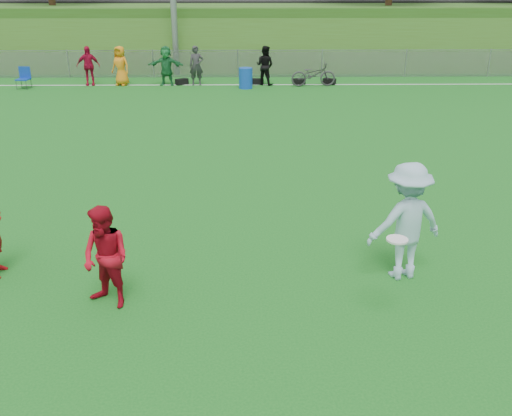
{
  "coord_description": "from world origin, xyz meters",
  "views": [
    {
      "loc": [
        0.46,
        -7.58,
        4.69
      ],
      "look_at": [
        0.58,
        0.5,
        1.32
      ],
      "focal_mm": 40.0,
      "sensor_mm": 36.0,
      "label": 1
    }
  ],
  "objects_px": {
    "player_red_center": "(106,258)",
    "recycling_bin": "(246,78)",
    "bicycle": "(313,74)",
    "frisbee": "(397,240)",
    "player_blue": "(406,222)"
  },
  "relations": [
    {
      "from": "player_red_center",
      "to": "recycling_bin",
      "type": "distance_m",
      "value": 17.43
    },
    {
      "from": "recycling_bin",
      "to": "bicycle",
      "type": "bearing_deg",
      "value": 8.43
    },
    {
      "from": "player_red_center",
      "to": "bicycle",
      "type": "relative_size",
      "value": 0.82
    },
    {
      "from": "recycling_bin",
      "to": "frisbee",
      "type": "bearing_deg",
      "value": -83.29
    },
    {
      "from": "frisbee",
      "to": "bicycle",
      "type": "xyz_separation_m",
      "value": [
        0.86,
        18.29,
        -0.81
      ]
    },
    {
      "from": "player_red_center",
      "to": "player_blue",
      "type": "distance_m",
      "value": 4.7
    },
    {
      "from": "frisbee",
      "to": "bicycle",
      "type": "height_order",
      "value": "frisbee"
    },
    {
      "from": "recycling_bin",
      "to": "bicycle",
      "type": "height_order",
      "value": "bicycle"
    },
    {
      "from": "player_red_center",
      "to": "bicycle",
      "type": "xyz_separation_m",
      "value": [
        4.98,
        17.75,
        -0.28
      ]
    },
    {
      "from": "player_blue",
      "to": "bicycle",
      "type": "relative_size",
      "value": 1.01
    },
    {
      "from": "recycling_bin",
      "to": "player_red_center",
      "type": "bearing_deg",
      "value": -96.64
    },
    {
      "from": "frisbee",
      "to": "recycling_bin",
      "type": "xyz_separation_m",
      "value": [
        -2.1,
        17.85,
        -0.89
      ]
    },
    {
      "from": "player_blue",
      "to": "bicycle",
      "type": "height_order",
      "value": "player_blue"
    },
    {
      "from": "player_blue",
      "to": "frisbee",
      "type": "relative_size",
      "value": 6.59
    },
    {
      "from": "bicycle",
      "to": "recycling_bin",
      "type": "bearing_deg",
      "value": 93.44
    }
  ]
}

